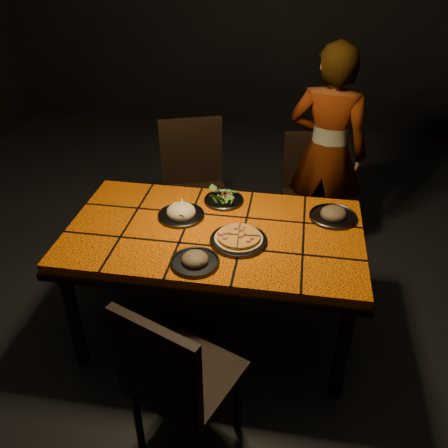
% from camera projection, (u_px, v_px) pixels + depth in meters
% --- Properties ---
extents(room_shell, '(6.04, 7.04, 3.08)m').
position_uv_depth(room_shell, '(212.00, 94.00, 2.17)').
color(room_shell, black).
rests_on(room_shell, ground).
extents(dining_table, '(1.62, 0.92, 0.75)m').
position_uv_depth(dining_table, '(214.00, 242.00, 2.62)').
color(dining_table, '#FF6A08').
rests_on(dining_table, ground).
extents(chair_near, '(0.55, 0.55, 0.93)m').
position_uv_depth(chair_near, '(174.00, 378.00, 2.02)').
color(chair_near, black).
rests_on(chair_near, ground).
extents(chair_far_left, '(0.58, 0.58, 1.00)m').
position_uv_depth(chair_far_left, '(194.00, 180.00, 3.44)').
color(chair_far_left, black).
rests_on(chair_far_left, ground).
extents(chair_far_right, '(0.48, 0.48, 0.90)m').
position_uv_depth(chair_far_right, '(311.00, 186.00, 3.48)').
color(chair_far_right, black).
rests_on(chair_far_right, ground).
extents(diner, '(0.63, 0.48, 1.55)m').
position_uv_depth(diner, '(327.00, 153.00, 3.36)').
color(diner, brown).
rests_on(diner, ground).
extents(plate_pizza, '(0.30, 0.30, 0.04)m').
position_uv_depth(plate_pizza, '(239.00, 239.00, 2.47)').
color(plate_pizza, '#3A3A3F').
rests_on(plate_pizza, dining_table).
extents(plate_pasta, '(0.27, 0.27, 0.09)m').
position_uv_depth(plate_pasta, '(181.00, 213.00, 2.68)').
color(plate_pasta, '#3A3A3F').
rests_on(plate_pasta, dining_table).
extents(plate_salad, '(0.24, 0.24, 0.07)m').
position_uv_depth(plate_salad, '(224.00, 198.00, 2.82)').
color(plate_salad, '#3A3A3F').
rests_on(plate_salad, dining_table).
extents(plate_mushroom_a, '(0.24, 0.24, 0.08)m').
position_uv_depth(plate_mushroom_a, '(195.00, 260.00, 2.31)').
color(plate_mushroom_a, '#3A3A3F').
rests_on(plate_mushroom_a, dining_table).
extents(plate_mushroom_b, '(0.27, 0.27, 0.09)m').
position_uv_depth(plate_mushroom_b, '(333.00, 214.00, 2.67)').
color(plate_mushroom_b, '#3A3A3F').
rests_on(plate_mushroom_b, dining_table).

